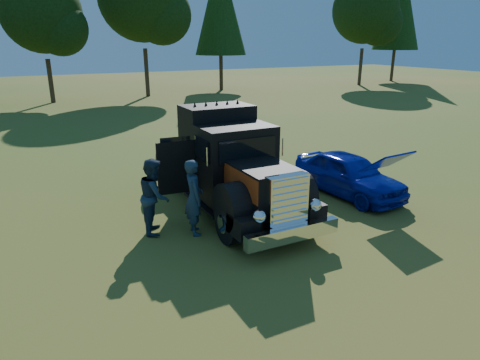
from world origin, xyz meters
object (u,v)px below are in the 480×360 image
(diamond_t_truck, at_px, (230,168))
(hotrod_coupe, at_px, (349,174))
(spectator_near, at_px, (194,197))
(spectator_far, at_px, (155,196))

(diamond_t_truck, distance_m, hotrod_coupe, 4.09)
(spectator_near, distance_m, spectator_far, 1.05)
(hotrod_coupe, xyz_separation_m, spectator_far, (-6.44, 0.11, 0.30))
(diamond_t_truck, distance_m, spectator_far, 2.52)
(diamond_t_truck, height_order, hotrod_coupe, diamond_t_truck)
(diamond_t_truck, bearing_deg, spectator_near, -144.27)
(diamond_t_truck, xyz_separation_m, spectator_far, (-2.45, -0.55, -0.28))
(diamond_t_truck, distance_m, spectator_near, 1.97)
(spectator_far, bearing_deg, spectator_near, -104.06)
(spectator_far, bearing_deg, diamond_t_truck, -57.01)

